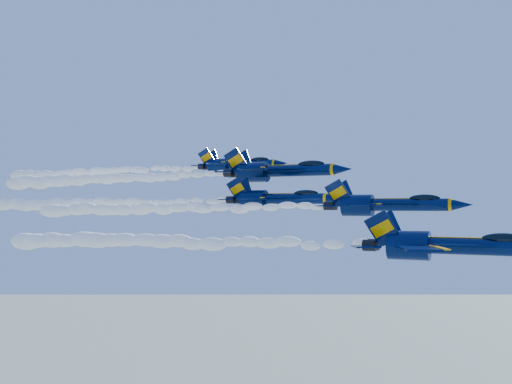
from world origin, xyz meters
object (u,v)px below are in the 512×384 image
at_px(jet_third, 276,198).
at_px(jet_fifth, 237,165).
at_px(jet_lead, 449,245).
at_px(jet_fourth, 278,171).
at_px(jet_second, 386,204).

xyz_separation_m(jet_third, jet_fifth, (-13.85, 15.21, 6.11)).
height_order(jet_lead, jet_fourth, jet_fourth).
distance_m(jet_fourth, jet_fifth, 14.47).
height_order(jet_second, jet_fifth, jet_fifth).
bearing_deg(jet_fifth, jet_second, -34.55).
distance_m(jet_third, jet_fourth, 8.13).
distance_m(jet_second, jet_fourth, 22.52).
bearing_deg(jet_fourth, jet_fifth, 142.57).
bearing_deg(jet_third, jet_fifth, 132.32).
distance_m(jet_lead, jet_fifth, 51.44).
distance_m(jet_third, jet_fifth, 21.46).
xyz_separation_m(jet_third, jet_fourth, (-2.46, 6.49, 4.23)).
xyz_separation_m(jet_lead, jet_fifth, (-38.10, 32.87, 10.70)).
xyz_separation_m(jet_lead, jet_second, (-8.25, 12.31, 3.72)).
xyz_separation_m(jet_fourth, jet_fifth, (-11.39, 8.72, 1.88)).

